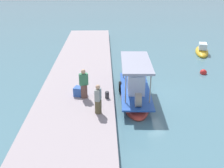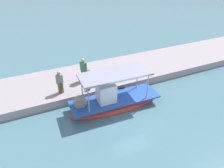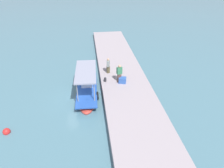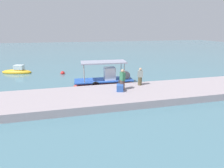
% 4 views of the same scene
% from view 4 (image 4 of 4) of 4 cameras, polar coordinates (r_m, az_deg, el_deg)
% --- Properties ---
extents(ground_plane, '(120.00, 120.00, 0.00)m').
position_cam_4_polar(ground_plane, '(18.90, -4.68, 0.12)').
color(ground_plane, slate).
extents(dock_quay, '(36.00, 4.65, 0.59)m').
position_cam_4_polar(dock_quay, '(14.55, -2.05, -4.05)').
color(dock_quay, '#A3959B').
rests_on(dock_quay, ground_plane).
extents(main_fishing_boat, '(6.18, 2.06, 2.85)m').
position_cam_4_polar(main_fishing_boat, '(18.07, -2.35, 0.79)').
color(main_fishing_boat, '#C33B30').
rests_on(main_fishing_boat, ground_plane).
extents(fisherman_near_bollard, '(0.49, 0.56, 1.79)m').
position_cam_4_polar(fisherman_near_bollard, '(15.05, 3.36, 1.12)').
color(fisherman_near_bollard, brown).
rests_on(fisherman_near_bollard, dock_quay).
extents(fisherman_by_crate, '(0.51, 0.44, 1.63)m').
position_cam_4_polar(fisherman_by_crate, '(16.49, 9.03, 2.14)').
color(fisherman_by_crate, brown).
rests_on(fisherman_by_crate, dock_quay).
extents(mooring_bollard, '(0.24, 0.24, 0.41)m').
position_cam_4_polar(mooring_bollard, '(16.52, 2.47, 0.45)').
color(mooring_bollard, '#2D2D33').
rests_on(mooring_bollard, dock_quay).
extents(cargo_crate, '(0.72, 0.82, 0.54)m').
position_cam_4_polar(cargo_crate, '(14.89, 2.57, -1.23)').
color(cargo_crate, '#305AAD').
rests_on(cargo_crate, dock_quay).
extents(marker_buoy, '(0.54, 0.54, 0.54)m').
position_cam_4_polar(marker_buoy, '(23.65, -15.61, 3.37)').
color(marker_buoy, red).
rests_on(marker_buoy, ground_plane).
extents(moored_boat_near, '(4.05, 2.17, 1.33)m').
position_cam_4_polar(moored_boat_near, '(26.32, -28.23, 3.55)').
color(moored_boat_near, gold).
rests_on(moored_boat_near, ground_plane).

